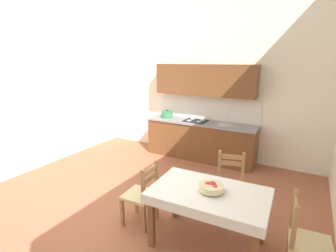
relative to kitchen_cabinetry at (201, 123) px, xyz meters
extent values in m
cube|color=#99563D|center=(-0.09, -2.89, -0.91)|extent=(6.14, 6.93, 0.10)
cube|color=silver|center=(-0.09, 0.33, 1.21)|extent=(6.14, 0.12, 4.13)
cube|color=brown|center=(0.01, -0.04, -0.43)|extent=(2.56, 0.60, 0.86)
cube|color=gray|center=(0.01, -0.05, 0.02)|extent=(2.59, 0.63, 0.04)
cube|color=silver|center=(0.01, 0.26, 0.32)|extent=(2.56, 0.01, 0.55)
cube|color=brown|center=(0.01, 0.09, 0.99)|extent=(2.35, 0.34, 0.70)
cube|color=black|center=(0.01, -0.31, -0.81)|extent=(2.52, 0.02, 0.09)
cylinder|color=silver|center=(0.58, -0.04, 0.04)|extent=(0.34, 0.34, 0.02)
cylinder|color=silver|center=(0.58, 0.10, 0.15)|extent=(0.02, 0.02, 0.22)
cube|color=black|center=(-0.12, -0.04, 0.05)|extent=(0.52, 0.42, 0.01)
cylinder|color=silver|center=(-0.25, -0.14, 0.06)|extent=(0.11, 0.11, 0.01)
cylinder|color=silver|center=(0.01, -0.14, 0.06)|extent=(0.11, 0.11, 0.01)
cylinder|color=silver|center=(-0.25, 0.06, 0.06)|extent=(0.11, 0.11, 0.01)
cylinder|color=silver|center=(0.01, 0.06, 0.06)|extent=(0.11, 0.11, 0.01)
cylinder|color=#337A4C|center=(-0.89, -0.06, 0.12)|extent=(0.28, 0.28, 0.15)
cylinder|color=#337A4C|center=(-0.89, -0.06, 0.20)|extent=(0.29, 0.29, 0.02)
sphere|color=black|center=(-0.89, -0.06, 0.23)|extent=(0.04, 0.04, 0.04)
cube|color=brown|center=(1.23, -2.74, -0.12)|extent=(1.38, 0.87, 0.02)
cube|color=brown|center=(0.63, -3.11, -0.49)|extent=(0.07, 0.07, 0.73)
cube|color=brown|center=(0.60, -2.42, -0.49)|extent=(0.07, 0.07, 0.73)
cube|color=brown|center=(1.83, -2.37, -0.49)|extent=(0.07, 0.07, 0.73)
cube|color=silver|center=(1.23, -2.74, -0.10)|extent=(1.44, 0.93, 0.00)
cube|color=silver|center=(1.24, -3.18, -0.17)|extent=(1.41, 0.06, 0.12)
cube|color=silver|center=(1.21, -2.31, -0.17)|extent=(1.41, 0.06, 0.12)
cube|color=silver|center=(0.52, -2.77, -0.17)|extent=(0.04, 0.87, 0.12)
cube|color=silver|center=(1.93, -2.72, -0.17)|extent=(0.04, 0.87, 0.12)
cube|color=#D1BC89|center=(1.25, -1.91, -0.43)|extent=(0.50, 0.50, 0.04)
cube|color=#A3754C|center=(1.46, -2.05, -0.65)|extent=(0.05, 0.05, 0.41)
cube|color=#A3754C|center=(1.11, -2.12, -0.65)|extent=(0.05, 0.05, 0.41)
cube|color=#A3754C|center=(1.39, -1.70, -0.39)|extent=(0.05, 0.05, 0.93)
cube|color=#A3754C|center=(1.04, -1.77, -0.39)|extent=(0.05, 0.05, 0.93)
cube|color=#A3754C|center=(1.21, -1.73, -0.01)|extent=(0.32, 0.09, 0.07)
cube|color=#A3754C|center=(1.21, -1.73, -0.12)|extent=(0.32, 0.09, 0.07)
cube|color=#D1BC89|center=(0.21, -2.78, -0.43)|extent=(0.44, 0.44, 0.04)
cube|color=#A3754C|center=(0.04, -2.97, -0.65)|extent=(0.05, 0.05, 0.41)
cube|color=#A3754C|center=(0.02, -2.61, -0.65)|extent=(0.05, 0.05, 0.41)
cube|color=#A3754C|center=(0.40, -2.95, -0.39)|extent=(0.05, 0.05, 0.93)
cube|color=#A3754C|center=(0.38, -2.59, -0.39)|extent=(0.05, 0.05, 0.93)
cube|color=#A3754C|center=(0.39, -2.77, -0.01)|extent=(0.04, 0.32, 0.07)
cube|color=#A3754C|center=(0.39, -2.77, -0.12)|extent=(0.04, 0.32, 0.07)
cube|color=#D1BC89|center=(2.34, -2.71, -0.43)|extent=(0.45, 0.45, 0.04)
cube|color=#A3754C|center=(2.15, -2.55, -0.39)|extent=(0.05, 0.05, 0.93)
cube|color=#A3754C|center=(2.18, -2.90, -0.39)|extent=(0.05, 0.05, 0.93)
cube|color=#A3754C|center=(2.16, -2.72, -0.01)|extent=(0.05, 0.32, 0.07)
cube|color=#A3754C|center=(2.16, -2.72, -0.12)|extent=(0.05, 0.32, 0.07)
cylinder|color=beige|center=(1.25, -2.74, -0.09)|extent=(0.17, 0.16, 0.02)
cylinder|color=beige|center=(1.25, -2.74, -0.04)|extent=(0.30, 0.30, 0.07)
sphere|color=red|center=(1.20, -2.73, -0.03)|extent=(0.09, 0.09, 0.09)
sphere|color=red|center=(1.31, -2.76, -0.04)|extent=(0.08, 0.08, 0.08)
sphere|color=red|center=(1.25, -2.71, -0.03)|extent=(0.10, 0.10, 0.10)
camera|label=1|loc=(2.15, -5.40, 1.44)|focal=27.05mm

